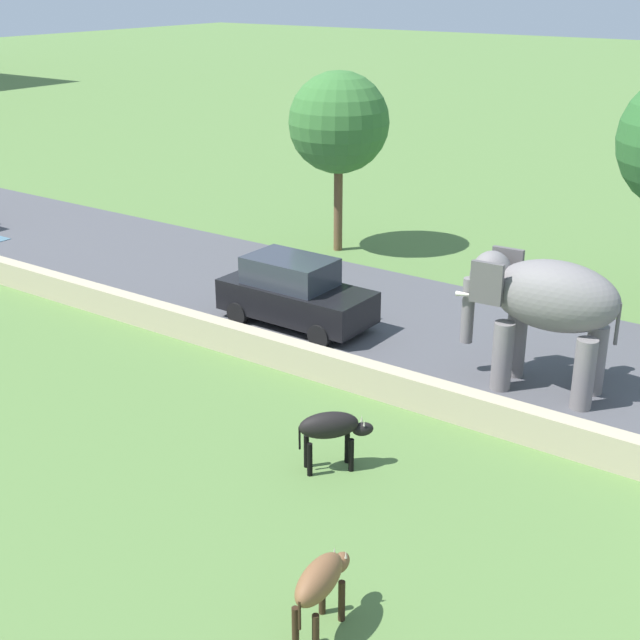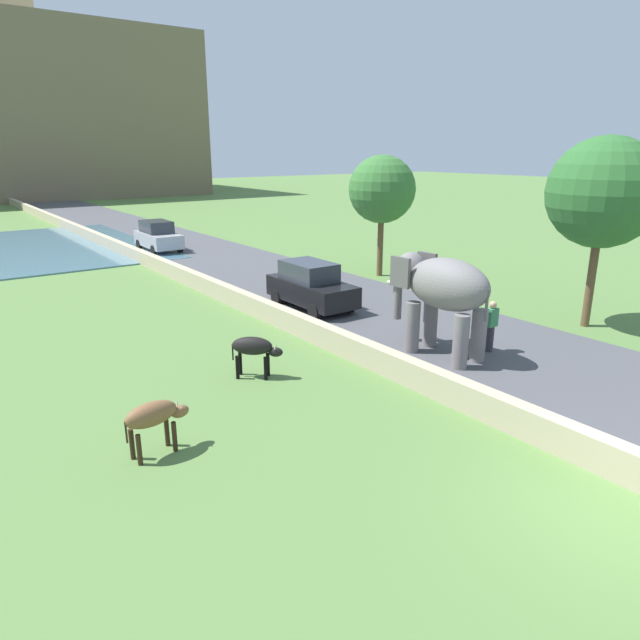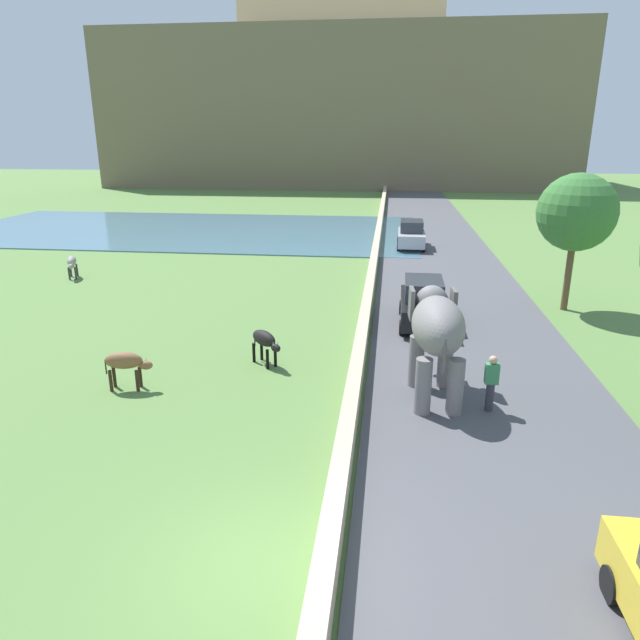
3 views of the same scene
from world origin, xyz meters
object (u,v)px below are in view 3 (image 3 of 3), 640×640
(car_silver, at_px, (411,235))
(elephant, at_px, (436,330))
(car_black, at_px, (423,303))
(person_beside_elephant, at_px, (491,383))
(cow_grey, at_px, (72,262))
(cow_brown, at_px, (126,363))
(cow_black, at_px, (265,340))

(car_silver, bearing_deg, elephant, -90.04)
(car_black, bearing_deg, person_beside_elephant, -78.91)
(car_black, relative_size, cow_grey, 2.87)
(car_silver, bearing_deg, car_black, -90.00)
(car_silver, bearing_deg, person_beside_elephant, -86.48)
(car_black, xyz_separation_m, cow_brown, (-8.87, -7.09, -0.06))
(cow_black, relative_size, cow_brown, 0.88)
(car_silver, bearing_deg, cow_brown, -111.00)
(car_silver, xyz_separation_m, cow_brown, (-8.87, -23.11, -0.06))
(car_black, bearing_deg, cow_grey, 162.62)
(car_silver, relative_size, cow_grey, 2.87)
(car_silver, distance_m, car_black, 16.01)
(elephant, bearing_deg, cow_brown, -176.47)
(person_beside_elephant, relative_size, cow_brown, 1.15)
(cow_brown, distance_m, cow_grey, 15.41)
(cow_grey, bearing_deg, car_silver, 30.63)
(elephant, distance_m, cow_brown, 8.95)
(elephant, distance_m, cow_black, 5.66)
(cow_black, xyz_separation_m, cow_brown, (-3.62, -2.32, 0.00))
(elephant, xyz_separation_m, car_black, (0.02, 6.55, -1.14))
(cow_black, xyz_separation_m, cow_grey, (-12.45, 10.31, 0.00))
(elephant, relative_size, car_silver, 0.87)
(cow_grey, bearing_deg, cow_black, -39.63)
(elephant, height_order, cow_brown, elephant)
(person_beside_elephant, height_order, cow_grey, person_beside_elephant)
(car_silver, height_order, car_black, same)
(elephant, relative_size, person_beside_elephant, 2.15)
(elephant, bearing_deg, cow_black, 161.23)
(elephant, bearing_deg, car_silver, 89.96)
(cow_brown, bearing_deg, elephant, 3.53)
(elephant, bearing_deg, person_beside_elephant, -27.96)
(person_beside_elephant, bearing_deg, cow_black, 159.13)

